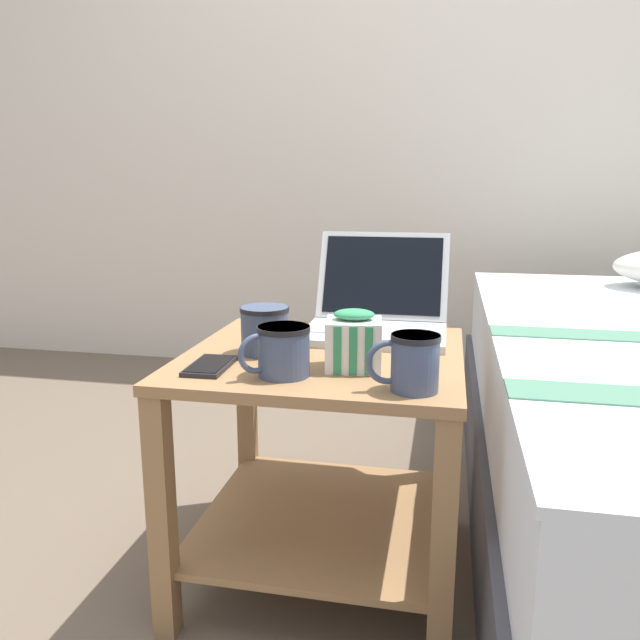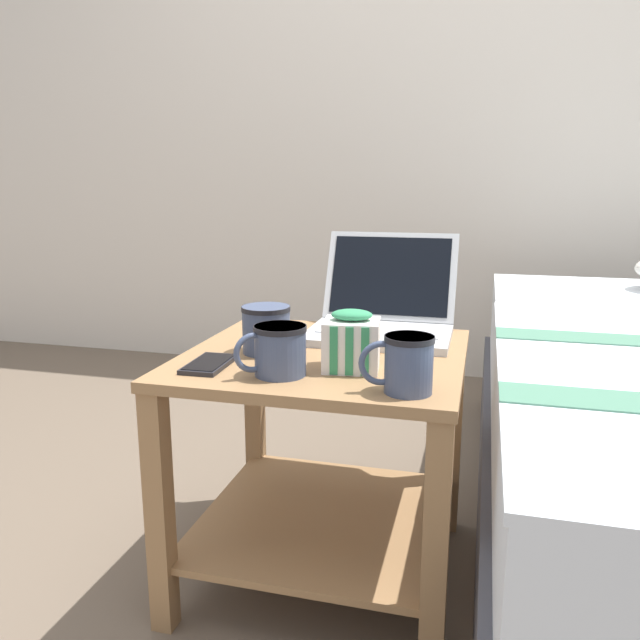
{
  "view_description": "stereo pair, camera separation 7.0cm",
  "coord_description": "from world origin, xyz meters",
  "px_view_note": "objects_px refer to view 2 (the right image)",
  "views": [
    {
      "loc": [
        0.25,
        -1.26,
        0.88
      ],
      "look_at": [
        0.0,
        -0.04,
        0.6
      ],
      "focal_mm": 35.0,
      "sensor_mm": 36.0,
      "label": 1
    },
    {
      "loc": [
        0.32,
        -1.24,
        0.88
      ],
      "look_at": [
        0.0,
        -0.04,
        0.6
      ],
      "focal_mm": 35.0,
      "sensor_mm": 36.0,
      "label": 2
    }
  ],
  "objects_px": {
    "mug_front_right": "(279,348)",
    "snack_bag": "(352,342)",
    "mug_front_left": "(407,361)",
    "cell_phone": "(209,364)",
    "mug_mid_center": "(266,327)",
    "laptop": "(382,315)"
  },
  "relations": [
    {
      "from": "laptop",
      "to": "snack_bag",
      "type": "relative_size",
      "value": 2.84
    },
    {
      "from": "cell_phone",
      "to": "mug_mid_center",
      "type": "bearing_deg",
      "value": 60.38
    },
    {
      "from": "mug_front_right",
      "to": "mug_mid_center",
      "type": "relative_size",
      "value": 0.86
    },
    {
      "from": "mug_front_left",
      "to": "cell_phone",
      "type": "bearing_deg",
      "value": 171.82
    },
    {
      "from": "mug_mid_center",
      "to": "snack_bag",
      "type": "bearing_deg",
      "value": -20.73
    },
    {
      "from": "laptop",
      "to": "cell_phone",
      "type": "height_order",
      "value": "laptop"
    },
    {
      "from": "laptop",
      "to": "mug_front_right",
      "type": "height_order",
      "value": "laptop"
    },
    {
      "from": "mug_front_left",
      "to": "mug_front_right",
      "type": "distance_m",
      "value": 0.25
    },
    {
      "from": "laptop",
      "to": "mug_mid_center",
      "type": "bearing_deg",
      "value": -132.87
    },
    {
      "from": "mug_front_left",
      "to": "snack_bag",
      "type": "relative_size",
      "value": 1.08
    },
    {
      "from": "laptop",
      "to": "cell_phone",
      "type": "relative_size",
      "value": 2.44
    },
    {
      "from": "laptop",
      "to": "mug_front_right",
      "type": "xyz_separation_m",
      "value": [
        -0.13,
        -0.38,
        0.01
      ]
    },
    {
      "from": "mug_front_left",
      "to": "mug_front_right",
      "type": "bearing_deg",
      "value": 171.07
    },
    {
      "from": "laptop",
      "to": "mug_front_left",
      "type": "height_order",
      "value": "laptop"
    },
    {
      "from": "mug_front_right",
      "to": "snack_bag",
      "type": "bearing_deg",
      "value": 30.21
    },
    {
      "from": "laptop",
      "to": "mug_mid_center",
      "type": "relative_size",
      "value": 2.36
    },
    {
      "from": "mug_mid_center",
      "to": "snack_bag",
      "type": "height_order",
      "value": "snack_bag"
    },
    {
      "from": "snack_bag",
      "to": "laptop",
      "type": "bearing_deg",
      "value": 88.02
    },
    {
      "from": "mug_mid_center",
      "to": "mug_front_left",
      "type": "bearing_deg",
      "value": -30.12
    },
    {
      "from": "mug_front_right",
      "to": "snack_bag",
      "type": "relative_size",
      "value": 1.04
    },
    {
      "from": "cell_phone",
      "to": "mug_front_left",
      "type": "bearing_deg",
      "value": -8.18
    },
    {
      "from": "mug_mid_center",
      "to": "cell_phone",
      "type": "relative_size",
      "value": 1.03
    }
  ]
}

